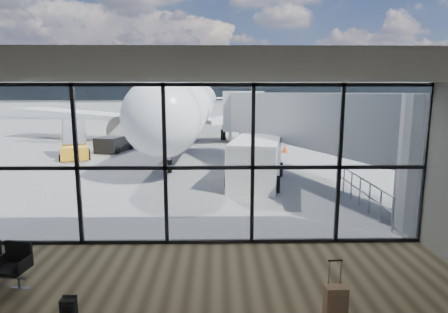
{
  "coord_description": "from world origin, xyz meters",
  "views": [
    {
      "loc": [
        0.24,
        -10.08,
        4.25
      ],
      "look_at": [
        0.47,
        3.0,
        1.99
      ],
      "focal_mm": 30.0,
      "sensor_mm": 36.0,
      "label": 1
    }
  ],
  "objects_px": {
    "belt_loader": "(115,142)",
    "service_van": "(256,161)",
    "backpack": "(68,308)",
    "airliner": "(192,106)",
    "mobile_stairs": "(75,149)",
    "suitcase": "(336,302)"
  },
  "relations": [
    {
      "from": "belt_loader",
      "to": "service_van",
      "type": "bearing_deg",
      "value": -34.37
    },
    {
      "from": "backpack",
      "to": "service_van",
      "type": "relative_size",
      "value": 0.08
    },
    {
      "from": "backpack",
      "to": "belt_loader",
      "type": "height_order",
      "value": "belt_loader"
    },
    {
      "from": "backpack",
      "to": "airliner",
      "type": "relative_size",
      "value": 0.01
    },
    {
      "from": "belt_loader",
      "to": "mobile_stairs",
      "type": "xyz_separation_m",
      "value": [
        -1.81,
        -2.87,
        -0.08
      ]
    },
    {
      "from": "airliner",
      "to": "mobile_stairs",
      "type": "bearing_deg",
      "value": -123.67
    },
    {
      "from": "backpack",
      "to": "mobile_stairs",
      "type": "distance_m",
      "value": 18.77
    },
    {
      "from": "suitcase",
      "to": "airliner",
      "type": "distance_m",
      "value": 28.24
    },
    {
      "from": "mobile_stairs",
      "to": "belt_loader",
      "type": "bearing_deg",
      "value": 38.66
    },
    {
      "from": "suitcase",
      "to": "belt_loader",
      "type": "xyz_separation_m",
      "value": [
        -9.68,
        20.58,
        0.31
      ]
    },
    {
      "from": "airliner",
      "to": "belt_loader",
      "type": "relative_size",
      "value": 8.66
    },
    {
      "from": "backpack",
      "to": "service_van",
      "type": "bearing_deg",
      "value": 67.22
    },
    {
      "from": "backpack",
      "to": "service_van",
      "type": "height_order",
      "value": "service_van"
    },
    {
      "from": "backpack",
      "to": "suitcase",
      "type": "relative_size",
      "value": 0.38
    },
    {
      "from": "airliner",
      "to": "service_van",
      "type": "bearing_deg",
      "value": -75.47
    },
    {
      "from": "backpack",
      "to": "mobile_stairs",
      "type": "bearing_deg",
      "value": 110.94
    },
    {
      "from": "suitcase",
      "to": "airliner",
      "type": "height_order",
      "value": "airliner"
    },
    {
      "from": "suitcase",
      "to": "service_van",
      "type": "xyz_separation_m",
      "value": [
        -0.44,
        10.64,
        0.73
      ]
    },
    {
      "from": "backpack",
      "to": "suitcase",
      "type": "bearing_deg",
      "value": -0.01
    },
    {
      "from": "airliner",
      "to": "mobile_stairs",
      "type": "height_order",
      "value": "airliner"
    },
    {
      "from": "suitcase",
      "to": "mobile_stairs",
      "type": "relative_size",
      "value": 0.3
    },
    {
      "from": "backpack",
      "to": "belt_loader",
      "type": "distance_m",
      "value": 21.02
    }
  ]
}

